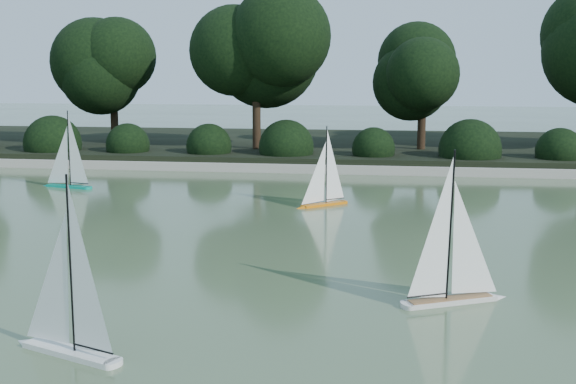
{
  "coord_description": "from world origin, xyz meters",
  "views": [
    {
      "loc": [
        0.28,
        -6.48,
        2.19
      ],
      "look_at": [
        -0.98,
        2.29,
        0.7
      ],
      "focal_mm": 45.0,
      "sensor_mm": 36.0,
      "label": 1
    }
  ],
  "objects_px": {
    "sailboat_teal": "(65,175)",
    "sailboat_white_a": "(62,324)",
    "sailboat_white_b": "(459,278)",
    "sailboat_orange": "(320,193)"
  },
  "relations": [
    {
      "from": "sailboat_teal",
      "to": "sailboat_white_a",
      "type": "bearing_deg",
      "value": -64.95
    },
    {
      "from": "sailboat_white_b",
      "to": "sailboat_teal",
      "type": "height_order",
      "value": "sailboat_white_b"
    },
    {
      "from": "sailboat_white_a",
      "to": "sailboat_teal",
      "type": "relative_size",
      "value": 0.98
    },
    {
      "from": "sailboat_white_a",
      "to": "sailboat_white_b",
      "type": "distance_m",
      "value": 3.63
    },
    {
      "from": "sailboat_white_a",
      "to": "sailboat_teal",
      "type": "distance_m",
      "value": 8.55
    },
    {
      "from": "sailboat_orange",
      "to": "sailboat_teal",
      "type": "bearing_deg",
      "value": 166.26
    },
    {
      "from": "sailboat_white_b",
      "to": "sailboat_teal",
      "type": "relative_size",
      "value": 1.01
    },
    {
      "from": "sailboat_white_b",
      "to": "sailboat_teal",
      "type": "xyz_separation_m",
      "value": [
        -6.81,
        6.01,
        0.0
      ]
    },
    {
      "from": "sailboat_orange",
      "to": "sailboat_teal",
      "type": "distance_m",
      "value": 5.16
    },
    {
      "from": "sailboat_white_a",
      "to": "sailboat_orange",
      "type": "distance_m",
      "value": 6.67
    }
  ]
}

